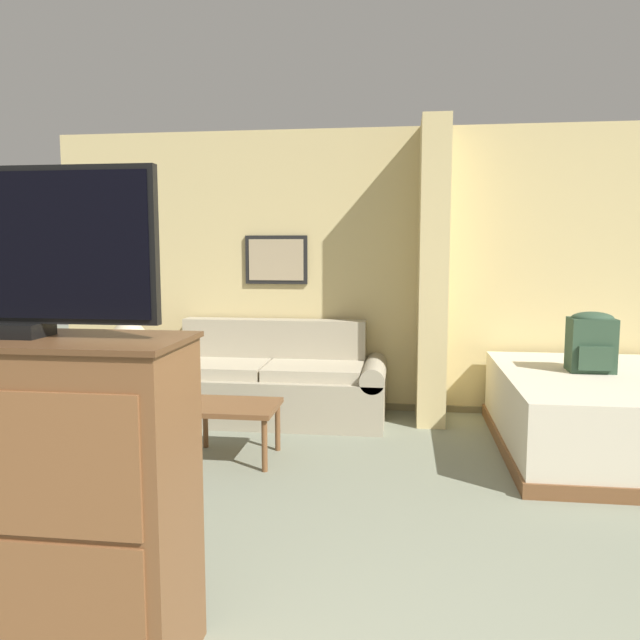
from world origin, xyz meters
TOP-DOWN VIEW (x-y plane):
  - wall_back at (-0.00, 4.44)m, footprint 6.62×0.16m
  - wall_partition_pillar at (0.25, 4.08)m, footprint 0.24×0.60m
  - couch at (-1.19, 3.96)m, footprint 2.10×0.84m
  - coffee_table at (-1.21, 2.85)m, footprint 0.64×0.53m
  - side_table at (-2.48, 3.94)m, footprint 0.48×0.48m
  - table_lamp at (-2.48, 3.94)m, footprint 0.33×0.33m
  - tv_dresser at (-1.37, 0.61)m, footprint 1.24×0.47m
  - tv at (-1.37, 0.61)m, footprint 1.08×0.16m
  - bed at (1.48, 3.36)m, footprint 1.50×1.96m
  - backpack at (1.41, 3.46)m, footprint 0.33×0.26m

SIDE VIEW (x-z plane):
  - bed at x=1.48m, z-range 0.00..0.60m
  - couch at x=-1.19m, z-range -0.12..0.74m
  - coffee_table at x=-1.21m, z-range 0.15..0.55m
  - side_table at x=-2.48m, z-range 0.18..0.71m
  - tv_dresser at x=-1.37m, z-range 0.00..1.21m
  - table_lamp at x=-2.48m, z-range 0.59..1.00m
  - backpack at x=1.41m, z-range 0.60..1.05m
  - wall_back at x=0.00m, z-range -0.01..2.59m
  - wall_partition_pillar at x=0.25m, z-range 0.00..2.60m
  - tv at x=-1.37m, z-range 1.22..1.81m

